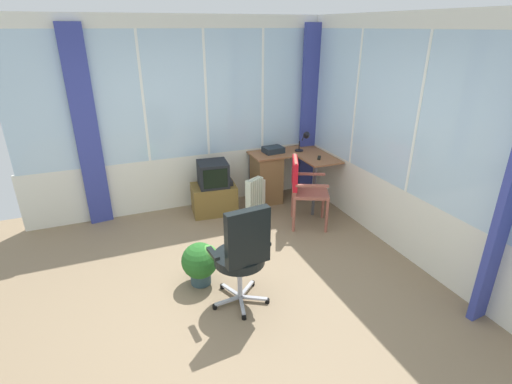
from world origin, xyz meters
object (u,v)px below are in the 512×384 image
office_chair (243,251)px  space_heater (256,198)px  desk (270,176)px  paper_tray (273,150)px  tv_on_stand (214,191)px  desk_lamp (306,139)px  tv_remote (319,158)px  potted_plant (201,261)px  wooden_armchair (301,183)px

office_chair → space_heater: 2.01m
desk → paper_tray: 0.41m
desk → tv_on_stand: bearing=-174.9°
desk_lamp → space_heater: desk_lamp is taller
desk → desk_lamp: 0.79m
paper_tray → office_chair: size_ratio=0.27×
tv_on_stand → space_heater: bearing=-35.0°
tv_remote → paper_tray: size_ratio=0.50×
desk → paper_tray: paper_tray is taller
desk_lamp → office_chair: 2.85m
potted_plant → paper_tray: bearing=47.3°
office_chair → potted_plant: 0.70m
tv_remote → office_chair: (-1.85, -1.77, -0.16)m
tv_on_stand → desk_lamp: bearing=0.4°
paper_tray → space_heater: bearing=-134.6°
desk → space_heater: size_ratio=1.89×
desk_lamp → paper_tray: size_ratio=1.07×
potted_plant → space_heater: bearing=48.1°
paper_tray → space_heater: (-0.50, -0.50, -0.52)m
tv_remote → space_heater: 1.12m
tv_on_stand → potted_plant: bearing=-110.8°
desk → office_chair: bearing=-119.5°
tv_on_stand → tv_remote: bearing=-14.1°
desk → office_chair: 2.58m
potted_plant → desk_lamp: bearing=37.7°
desk_lamp → tv_remote: desk_lamp is taller
office_chair → tv_on_stand: 2.19m
desk_lamp → desk: bearing=172.5°
tv_remote → office_chair: 2.56m
paper_tray → potted_plant: paper_tray is taller
tv_on_stand → potted_plant: (-0.62, -1.63, -0.08)m
desk → tv_on_stand: (-0.94, -0.08, -0.07)m
paper_tray → potted_plant: 2.47m
desk → desk_lamp: (0.56, -0.07, 0.56)m
paper_tray → space_heater: size_ratio=0.50×
desk → wooden_armchair: 0.92m
paper_tray → tv_on_stand: (-1.01, -0.14, -0.47)m
potted_plant → office_chair: bearing=-60.3°
tv_remote → space_heater: tv_remote is taller
office_chair → tv_on_stand: office_chair is taller
desk_lamp → office_chair: bearing=-130.2°
desk_lamp → tv_on_stand: bearing=-179.6°
wooden_armchair → paper_tray: bearing=89.8°
tv_remote → tv_on_stand: (-1.53, 0.38, -0.44)m
wooden_armchair → potted_plant: bearing=-153.2°
wooden_armchair → space_heater: bearing=137.8°
paper_tray → wooden_armchair: (-0.00, -0.95, -0.20)m
tv_on_stand → office_chair: bearing=-98.6°
paper_tray → potted_plant: bearing=-132.7°
paper_tray → desk_lamp: bearing=-15.0°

